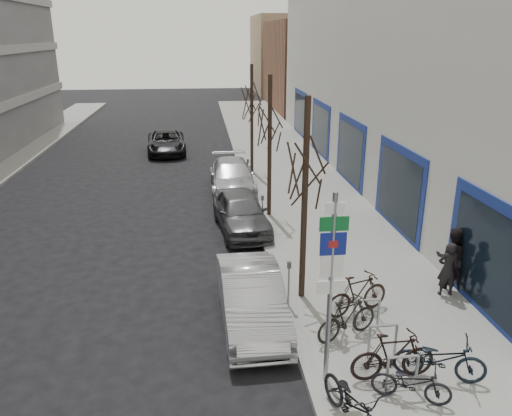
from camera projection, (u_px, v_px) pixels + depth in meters
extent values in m
plane|color=black|center=(209.00, 394.00, 10.06)|extent=(120.00, 120.00, 0.00)
cube|color=slate|center=(316.00, 214.00, 19.89)|extent=(5.00, 70.00, 0.15)
cube|color=brown|center=(334.00, 66.00, 47.62)|extent=(12.00, 14.00, 8.00)
cube|color=#937A5B|center=(307.00, 54.00, 61.58)|extent=(13.00, 12.00, 9.00)
cylinder|color=gray|center=(330.00, 296.00, 9.62)|extent=(0.10, 0.10, 4.20)
cube|color=white|center=(335.00, 208.00, 9.00)|extent=(0.35, 0.03, 0.22)
cube|color=#0C5926|center=(334.00, 224.00, 9.10)|extent=(0.55, 0.03, 0.28)
cube|color=navy|center=(333.00, 244.00, 9.23)|extent=(0.50, 0.03, 0.45)
cube|color=maroon|center=(333.00, 244.00, 9.22)|extent=(0.18, 0.02, 0.14)
cube|color=white|center=(332.00, 266.00, 9.38)|extent=(0.45, 0.03, 0.45)
cube|color=white|center=(331.00, 287.00, 9.53)|extent=(0.55, 0.03, 0.28)
cylinder|color=gray|center=(387.00, 375.00, 9.78)|extent=(0.06, 0.06, 0.80)
cylinder|color=gray|center=(416.00, 373.00, 9.84)|extent=(0.06, 0.06, 0.80)
cylinder|color=gray|center=(404.00, 357.00, 9.68)|extent=(0.60, 0.06, 0.06)
cylinder|color=gray|center=(369.00, 342.00, 10.81)|extent=(0.06, 0.06, 0.80)
cylinder|color=gray|center=(396.00, 341.00, 10.88)|extent=(0.06, 0.06, 0.80)
cylinder|color=gray|center=(384.00, 326.00, 10.71)|extent=(0.60, 0.06, 0.06)
cylinder|color=gray|center=(354.00, 316.00, 11.84)|extent=(0.06, 0.06, 0.80)
cylinder|color=gray|center=(378.00, 314.00, 11.91)|extent=(0.06, 0.06, 0.80)
cylinder|color=gray|center=(367.00, 300.00, 11.74)|extent=(0.60, 0.06, 0.06)
cylinder|color=black|center=(304.00, 205.00, 12.71)|extent=(0.16, 0.16, 5.50)
cylinder|color=black|center=(270.00, 149.00, 18.81)|extent=(0.16, 0.16, 5.50)
cylinder|color=black|center=(252.00, 121.00, 24.90)|extent=(0.16, 0.16, 5.50)
cylinder|color=gray|center=(289.00, 287.00, 12.87)|extent=(0.05, 0.05, 1.10)
cube|color=#3F3F44|center=(289.00, 265.00, 12.66)|extent=(0.10, 0.08, 0.18)
cylinder|color=gray|center=(262.00, 214.00, 18.03)|extent=(0.05, 0.05, 1.10)
cube|color=#3F3F44|center=(263.00, 198.00, 17.82)|extent=(0.10, 0.08, 0.18)
cylinder|color=gray|center=(248.00, 174.00, 23.19)|extent=(0.05, 0.05, 1.10)
cube|color=#3F3F44|center=(248.00, 161.00, 22.98)|extent=(0.10, 0.08, 0.18)
imported|color=black|center=(353.00, 400.00, 8.86)|extent=(1.09, 1.98, 1.15)
imported|color=black|center=(393.00, 356.00, 10.13)|extent=(1.82, 0.60, 1.10)
imported|color=black|center=(440.00, 355.00, 10.11)|extent=(1.93, 1.12, 1.13)
imported|color=black|center=(347.00, 318.00, 11.53)|extent=(1.77, 1.14, 1.04)
imported|color=black|center=(412.00, 380.00, 9.55)|extent=(1.58, 1.02, 0.93)
imported|color=black|center=(358.00, 294.00, 12.54)|extent=(1.89, 1.11, 1.10)
imported|color=#B3B4B9|center=(251.00, 298.00, 12.35)|extent=(1.59, 4.27, 1.39)
imported|color=#4D4D52|center=(241.00, 212.00, 18.24)|extent=(2.15, 4.39, 1.44)
imported|color=#ADACB2|center=(232.00, 177.00, 22.79)|extent=(1.99, 4.87, 1.41)
imported|color=black|center=(166.00, 142.00, 30.21)|extent=(2.54, 4.92, 1.33)
imported|color=black|center=(448.00, 269.00, 13.37)|extent=(0.58, 0.40, 1.53)
imported|color=black|center=(452.00, 257.00, 13.75)|extent=(0.79, 0.70, 1.79)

